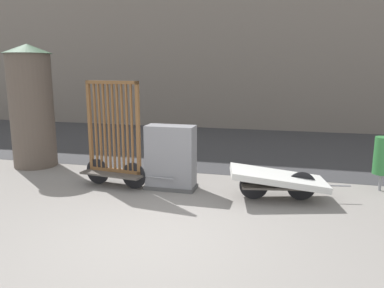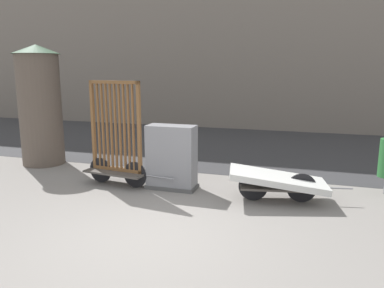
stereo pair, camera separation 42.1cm
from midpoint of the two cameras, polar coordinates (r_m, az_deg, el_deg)
ground_plane at (r=5.95m, az=-7.84°, el=-14.22°), size 60.00×60.00×0.00m
road_strip at (r=12.83m, az=4.81°, el=-0.21°), size 56.00×7.33×0.01m
bike_cart_with_bedframe at (r=8.39m, az=-13.13°, el=-0.91°), size 2.16×0.80×2.32m
bike_cart_with_mattress at (r=7.57m, az=11.42°, el=-5.30°), size 2.40×1.23×0.64m
utility_cabinet at (r=8.07m, az=-4.74°, el=-2.36°), size 1.10×0.53×1.39m
trash_bin at (r=8.75m, az=25.87°, el=-1.67°), size 0.37×0.37×1.16m
advertising_column at (r=10.79m, az=-24.31°, el=5.37°), size 1.24×1.24×3.19m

